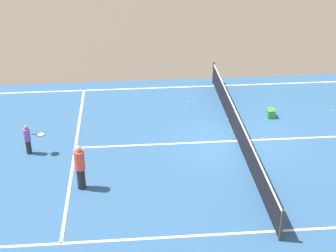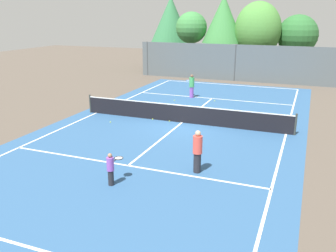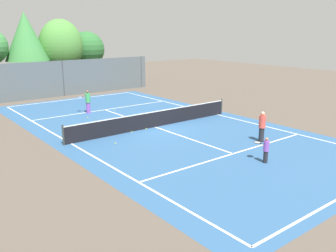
% 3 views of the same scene
% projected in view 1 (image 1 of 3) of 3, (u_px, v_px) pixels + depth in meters
% --- Properties ---
extents(ground_plane, '(80.00, 80.00, 0.00)m').
position_uv_depth(ground_plane, '(238.00, 141.00, 19.88)').
color(ground_plane, brown).
extents(court_surface, '(13.00, 25.00, 0.01)m').
position_uv_depth(court_surface, '(238.00, 141.00, 19.87)').
color(court_surface, '#2D5684').
rests_on(court_surface, ground_plane).
extents(tennis_net, '(11.90, 0.10, 1.10)m').
position_uv_depth(tennis_net, '(239.00, 130.00, 19.64)').
color(tennis_net, '#333833').
rests_on(tennis_net, ground_plane).
extents(player_1, '(0.35, 0.35, 1.66)m').
position_uv_depth(player_1, '(80.00, 167.00, 16.64)').
color(player_1, '#232328').
rests_on(player_1, ground_plane).
extents(player_2, '(0.35, 0.83, 1.19)m').
position_uv_depth(player_2, '(28.00, 139.00, 18.76)').
color(player_2, '#232328').
rests_on(player_2, ground_plane).
extents(ball_crate, '(0.41, 0.32, 0.43)m').
position_uv_depth(ball_crate, '(271.00, 113.00, 21.66)').
color(ball_crate, green).
rests_on(ball_crate, ground_plane).
extents(tennis_ball_1, '(0.07, 0.07, 0.07)m').
position_uv_depth(tennis_ball_1, '(228.00, 120.00, 21.40)').
color(tennis_ball_1, '#CCE533').
rests_on(tennis_ball_1, ground_plane).
extents(tennis_ball_2, '(0.07, 0.07, 0.07)m').
position_uv_depth(tennis_ball_2, '(263.00, 139.00, 19.95)').
color(tennis_ball_2, '#CCE533').
rests_on(tennis_ball_2, ground_plane).
extents(tennis_ball_3, '(0.07, 0.07, 0.07)m').
position_uv_depth(tennis_ball_3, '(190.00, 102.00, 22.98)').
color(tennis_ball_3, '#CCE533').
rests_on(tennis_ball_3, ground_plane).
extents(tennis_ball_4, '(0.07, 0.07, 0.07)m').
position_uv_depth(tennis_ball_4, '(332.00, 111.00, 22.18)').
color(tennis_ball_4, '#CCE533').
rests_on(tennis_ball_4, ground_plane).
extents(tennis_ball_5, '(0.07, 0.07, 0.07)m').
position_uv_depth(tennis_ball_5, '(232.00, 132.00, 20.49)').
color(tennis_ball_5, '#CCE533').
rests_on(tennis_ball_5, ground_plane).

